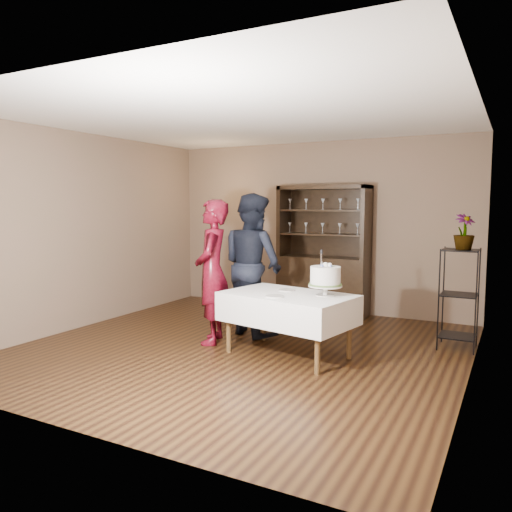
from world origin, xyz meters
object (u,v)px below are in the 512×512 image
Objects in this scene: man at (253,264)px; potted_plant at (464,232)px; cake_table at (288,308)px; cake at (325,277)px; plant_etagere at (459,295)px; china_hutch at (323,272)px; woman at (212,272)px.

man reaches higher than potted_plant.
cake_table is 0.85× the size of man.
cake_table is at bearing -170.24° from cake.
china_hutch is at bearing 153.17° from plant_etagere.
plant_etagere is (2.08, -1.05, -0.01)m from china_hutch.
woman is (-2.73, -1.13, 0.24)m from plant_etagere.
plant_etagere is at bearing -142.87° from man.
cake_table is 3.77× the size of potted_plant.
man is at bearing 154.12° from cake.
cake is at bearing -139.90° from potted_plant.
woman is at bearing -106.61° from china_hutch.
china_hutch is 2.29m from woman.
cake is (1.47, 0.01, 0.03)m from woman.
cake reaches higher than cake_table.
plant_etagere is 1.71m from cake.
cake_table is 2.24m from potted_plant.
man is at bearing -104.36° from china_hutch.
china_hutch reaches higher than potted_plant.
china_hutch is 1.66m from man.
potted_plant is (2.76, 1.10, 0.51)m from woman.
china_hutch is at bearing -79.35° from man.
man is 4.44× the size of potted_plant.
china_hutch reaches higher than cake_table.
cake_table is 0.56m from cake.
cake_table is 3.08× the size of cake.
woman is 4.24× the size of potted_plant.
plant_etagere is at bearing 128.73° from potted_plant.
potted_plant reaches higher than cake_table.
plant_etagere is 2.35× the size of cake.
cake is 1.22× the size of potted_plant.
cake_table is 1.11m from woman.
plant_etagere is 2.56m from man.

